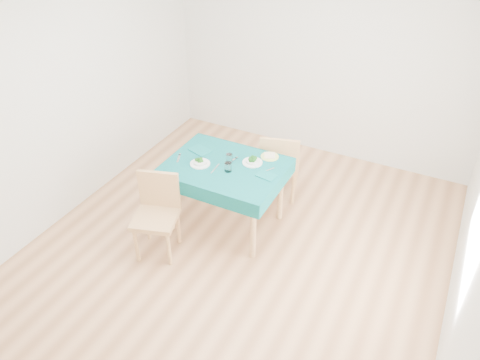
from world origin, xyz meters
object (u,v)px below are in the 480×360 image
at_px(chair_far, 281,154).
at_px(bowl_near, 200,162).
at_px(side_plate, 270,157).
at_px(table, 226,195).
at_px(bowl_far, 252,160).
at_px(chair_near, 155,211).

bearing_deg(chair_far, bowl_near, 42.19).
relative_size(bowl_near, side_plate, 1.09).
relative_size(chair_far, side_plate, 5.77).
bearing_deg(bowl_near, chair_far, 58.59).
relative_size(table, side_plate, 6.26).
bearing_deg(bowl_near, bowl_far, 29.42).
bearing_deg(chair_far, bowl_far, 67.23).
bearing_deg(side_plate, chair_near, -125.10).
bearing_deg(side_plate, chair_far, 95.65).
height_order(chair_far, bowl_near, chair_far).
distance_m(chair_near, chair_far, 1.63).
relative_size(bowl_near, bowl_far, 1.00).
bearing_deg(chair_near, chair_far, 47.48).
height_order(chair_far, side_plate, chair_far).
height_order(table, chair_near, chair_near).
height_order(bowl_far, side_plate, bowl_far).
height_order(table, chair_far, chair_far).
xyz_separation_m(chair_far, side_plate, (0.04, -0.42, 0.22)).
distance_m(table, bowl_near, 0.48).
relative_size(chair_near, bowl_far, 4.99).
xyz_separation_m(chair_near, side_plate, (0.74, 1.05, 0.25)).
bearing_deg(bowl_far, table, -144.20).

